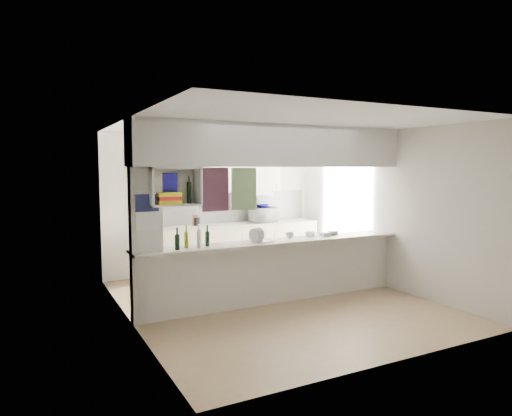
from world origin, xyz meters
TOP-DOWN VIEW (x-y plane):
  - floor at (0.00, 0.00)m, footprint 4.80×4.80m
  - ceiling at (0.00, 0.00)m, footprint 4.80×4.80m
  - wall_back at (0.00, 2.40)m, footprint 4.20×0.00m
  - wall_left at (-2.10, 0.00)m, footprint 0.00×4.80m
  - wall_right at (2.10, 0.00)m, footprint 0.00×4.80m
  - servery_partition at (-0.17, 0.00)m, footprint 4.20×0.50m
  - cubby_shelf at (-1.57, -0.06)m, footprint 0.65×0.35m
  - kitchen_run at (0.16, 2.14)m, footprint 3.60×0.63m
  - microwave at (0.94, 2.11)m, footprint 0.59×0.46m
  - bowl at (0.90, 2.09)m, footprint 0.25×0.25m
  - dish_rack at (-0.27, 0.01)m, footprint 0.46×0.39m
  - cup at (0.23, -0.03)m, footprint 0.15×0.15m
  - wine_bottles at (-1.29, -0.04)m, footprint 0.51×0.14m
  - plastic_tubs at (0.87, 0.08)m, footprint 0.58×0.23m
  - utensil_jar at (-0.44, 2.15)m, footprint 0.11×0.11m
  - knife_block at (-0.45, 2.18)m, footprint 0.11×0.09m

SIDE VIEW (x-z plane):
  - floor at x=0.00m, z-range 0.00..0.00m
  - kitchen_run at x=0.16m, z-range -0.29..1.95m
  - plastic_tubs at x=0.87m, z-range 0.92..0.99m
  - cup at x=0.23m, z-range 0.94..1.03m
  - utensil_jar at x=-0.44m, z-range 0.92..1.08m
  - dish_rack at x=-0.27m, z-range 0.90..1.11m
  - knife_block at x=-0.45m, z-range 0.92..1.12m
  - wine_bottles at x=-1.29m, z-range 0.87..1.20m
  - microwave at x=0.94m, z-range 0.92..1.21m
  - bowl at x=0.90m, z-range 1.21..1.27m
  - wall_back at x=0.00m, z-range -0.80..3.40m
  - wall_left at x=-2.10m, z-range -1.10..3.70m
  - wall_right at x=2.10m, z-range -1.10..3.70m
  - servery_partition at x=-0.17m, z-range 0.36..2.96m
  - cubby_shelf at x=-1.57m, z-range 1.46..1.96m
  - ceiling at x=0.00m, z-range 2.60..2.60m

